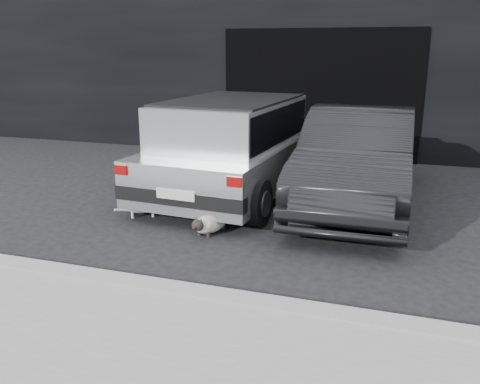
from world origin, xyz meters
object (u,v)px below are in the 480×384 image
(second_car, at_px, (358,158))
(cat_white, at_px, (145,205))
(silver_hatchback, at_px, (235,142))
(cat_siamese, at_px, (209,224))

(second_car, height_order, cat_white, second_car)
(silver_hatchback, xyz_separation_m, cat_siamese, (0.29, -1.88, -0.69))
(silver_hatchback, relative_size, cat_siamese, 5.28)
(cat_siamese, bearing_deg, cat_white, -2.73)
(second_car, relative_size, cat_white, 6.92)
(silver_hatchback, bearing_deg, second_car, 2.61)
(cat_white, bearing_deg, silver_hatchback, 122.82)
(silver_hatchback, distance_m, cat_white, 1.83)
(silver_hatchback, xyz_separation_m, cat_white, (-0.79, -1.52, -0.66))
(silver_hatchback, bearing_deg, cat_siamese, -76.97)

